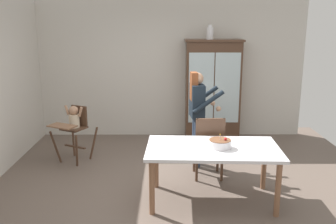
{
  "coord_description": "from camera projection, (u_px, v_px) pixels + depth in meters",
  "views": [
    {
      "loc": [
        -0.08,
        -4.81,
        2.3
      ],
      "look_at": [
        -0.05,
        0.7,
        0.95
      ],
      "focal_mm": 39.79,
      "sensor_mm": 36.0,
      "label": 1
    }
  ],
  "objects": [
    {
      "name": "wall_back",
      "position": [
        170.0,
        70.0,
        7.45
      ],
      "size": [
        5.32,
        0.06,
        2.7
      ],
      "primitive_type": "cube",
      "color": "beige",
      "rests_on": "ground_plane"
    },
    {
      "name": "adult_person",
      "position": [
        197.0,
        108.0,
        5.89
      ],
      "size": [
        0.53,
        0.52,
        1.53
      ],
      "rotation": [
        0.0,
        0.0,
        1.67
      ],
      "color": "#33425B",
      "rests_on": "ground_plane"
    },
    {
      "name": "dining_chair_far_side",
      "position": [
        209.0,
        143.0,
        5.45
      ],
      "size": [
        0.45,
        0.45,
        0.96
      ],
      "rotation": [
        0.0,
        0.0,
        3.17
      ],
      "color": "#4C3323",
      "rests_on": "ground_plane"
    },
    {
      "name": "birthday_cake",
      "position": [
        220.0,
        144.0,
        4.7
      ],
      "size": [
        0.28,
        0.28,
        0.19
      ],
      "color": "white",
      "rests_on": "dining_table"
    },
    {
      "name": "ground_plane",
      "position": [
        172.0,
        189.0,
        5.22
      ],
      "size": [
        6.24,
        6.24,
        0.0
      ],
      "primitive_type": "plane",
      "color": "#66564C"
    },
    {
      "name": "ceramic_vase",
      "position": [
        210.0,
        33.0,
        7.03
      ],
      "size": [
        0.13,
        0.13,
        0.27
      ],
      "color": "white",
      "rests_on": "china_cabinet"
    },
    {
      "name": "dining_table",
      "position": [
        213.0,
        153.0,
        4.76
      ],
      "size": [
        1.72,
        1.01,
        0.74
      ],
      "color": "silver",
      "rests_on": "ground_plane"
    },
    {
      "name": "china_cabinet",
      "position": [
        213.0,
        90.0,
        7.29
      ],
      "size": [
        1.11,
        0.48,
        1.96
      ],
      "color": "#4C3323",
      "rests_on": "ground_plane"
    },
    {
      "name": "high_chair_with_toddler",
      "position": [
        74.0,
        123.0,
        6.15
      ],
      "size": [
        0.77,
        0.83,
        0.95
      ],
      "rotation": [
        0.0,
        0.0,
        -0.47
      ],
      "color": "#4C3323",
      "rests_on": "ground_plane"
    }
  ]
}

